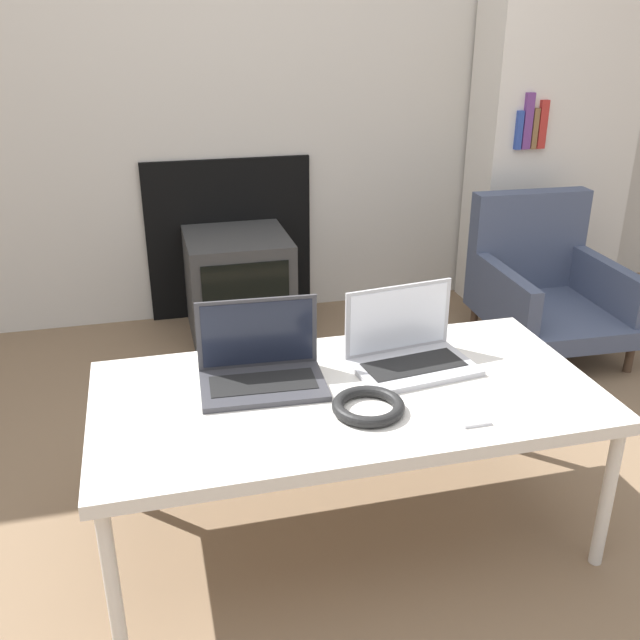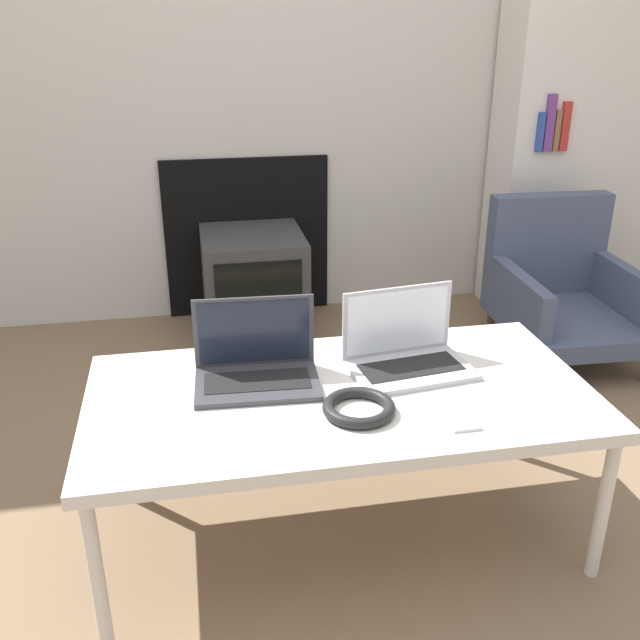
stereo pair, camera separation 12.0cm
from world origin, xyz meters
The scene contains 10 objects.
ground_plane centered at (0.00, 0.00, 0.00)m, with size 14.00×14.00×0.00m, color #7A6047.
wall_back centered at (0.00, 2.00, 1.28)m, with size 7.00×0.08×2.60m.
table centered at (0.00, 0.20, 0.44)m, with size 1.37×0.69×0.47m.
laptop_left centered at (-0.22, 0.31, 0.52)m, with size 0.35×0.24×0.22m.
laptop_right centered at (0.21, 0.31, 0.52)m, with size 0.37×0.26×0.22m.
headphones centered at (0.02, 0.08, 0.49)m, with size 0.19×0.19×0.03m.
phone centered at (0.26, 0.01, 0.48)m, with size 0.07×0.14×0.01m.
tv centered at (-0.09, 1.70, 0.24)m, with size 0.47×0.50×0.48m.
armchair centered at (1.24, 1.27, 0.29)m, with size 0.58×0.68×0.67m.
bookshelf centered at (1.53, 1.80, 0.75)m, with size 0.78×0.32×1.50m.
Camera 1 is at (-0.49, -1.43, 1.42)m, focal length 40.00 mm.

